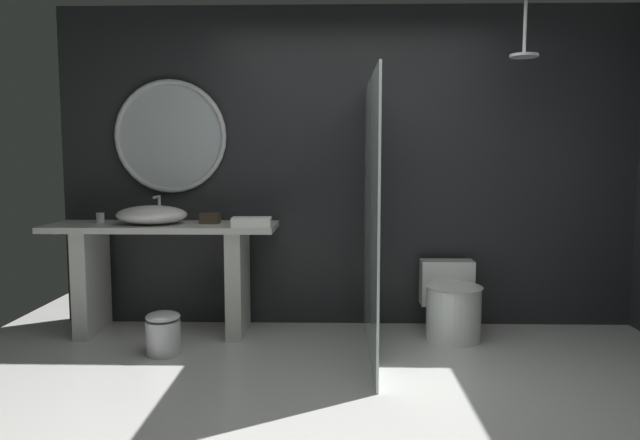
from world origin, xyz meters
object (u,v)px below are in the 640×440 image
object	(u,v)px
round_wall_mirror	(170,136)
rain_shower_head	(524,50)
vessel_sink	(152,215)
tissue_box	(210,218)
toilet	(452,304)
waste_bin	(163,333)
tumbler_cup	(100,218)
folded_hand_towel	(252,222)

from	to	relation	value
round_wall_mirror	rain_shower_head	size ratio (longest dim) A/B	2.32
vessel_sink	rain_shower_head	xyz separation A→B (m)	(2.77, -0.12, 1.21)
rain_shower_head	round_wall_mirror	bearing A→B (deg)	170.84
tissue_box	toilet	size ratio (longest dim) A/B	0.24
toilet	waste_bin	distance (m)	2.17
tissue_box	round_wall_mirror	xyz separation A→B (m)	(-0.36, 0.24, 0.65)
tumbler_cup	waste_bin	world-z (taller)	tumbler_cup
tumbler_cup	round_wall_mirror	distance (m)	0.85
toilet	tissue_box	bearing A→B (deg)	177.31
folded_hand_towel	vessel_sink	bearing A→B (deg)	168.70
round_wall_mirror	waste_bin	bearing A→B (deg)	-80.51
tumbler_cup	folded_hand_towel	size ratio (longest dim) A/B	0.28
toilet	folded_hand_towel	distance (m)	1.66
tissue_box	waste_bin	world-z (taller)	tissue_box
waste_bin	folded_hand_towel	world-z (taller)	folded_hand_towel
rain_shower_head	folded_hand_towel	distance (m)	2.34
tumbler_cup	toilet	size ratio (longest dim) A/B	0.13
vessel_sink	toilet	distance (m)	2.42
tumbler_cup	tissue_box	world-z (taller)	same
waste_bin	toilet	bearing A→B (deg)	12.72
round_wall_mirror	waste_bin	size ratio (longest dim) A/B	2.97
tissue_box	folded_hand_towel	world-z (taller)	tissue_box
tumbler_cup	rain_shower_head	xyz separation A→B (m)	(3.21, -0.21, 1.24)
round_wall_mirror	toilet	bearing A→B (deg)	-8.23
vessel_sink	tissue_box	world-z (taller)	vessel_sink
tissue_box	vessel_sink	bearing A→B (deg)	-170.34
folded_hand_towel	round_wall_mirror	bearing A→B (deg)	146.93
toilet	waste_bin	world-z (taller)	toilet
round_wall_mirror	waste_bin	world-z (taller)	round_wall_mirror
tissue_box	folded_hand_towel	xyz separation A→B (m)	(0.36, -0.23, -0.00)
rain_shower_head	tumbler_cup	bearing A→B (deg)	176.17
tumbler_cup	vessel_sink	bearing A→B (deg)	-11.58
vessel_sink	round_wall_mirror	bearing A→B (deg)	76.45
tissue_box	rain_shower_head	xyz separation A→B (m)	(2.34, -0.20, 1.24)
rain_shower_head	vessel_sink	bearing A→B (deg)	177.42
tumbler_cup	rain_shower_head	distance (m)	3.45
rain_shower_head	toilet	bearing A→B (deg)	166.35
tissue_box	toilet	distance (m)	1.99
tissue_box	waste_bin	xyz separation A→B (m)	(-0.23, -0.56, -0.75)
tumbler_cup	toilet	distance (m)	2.84
tumbler_cup	folded_hand_towel	xyz separation A→B (m)	(1.24, -0.25, -0.00)
vessel_sink	rain_shower_head	distance (m)	3.03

